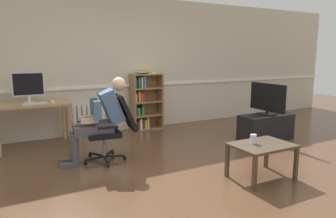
{
  "coord_description": "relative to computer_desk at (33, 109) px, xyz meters",
  "views": [
    {
      "loc": [
        -2.16,
        -3.42,
        1.55
      ],
      "look_at": [
        0.15,
        0.85,
        0.7
      ],
      "focal_mm": 33.3,
      "sensor_mm": 36.0,
      "label": 1
    }
  ],
  "objects": [
    {
      "name": "ground_plane",
      "position": [
        1.71,
        -2.15,
        -0.65
      ],
      "size": [
        18.0,
        18.0,
        0.0
      ],
      "primitive_type": "plane",
      "color": "brown"
    },
    {
      "name": "back_wall",
      "position": [
        1.71,
        0.5,
        0.7
      ],
      "size": [
        12.0,
        0.13,
        2.7
      ],
      "color": "beige",
      "rests_on": "ground_plane"
    },
    {
      "name": "imac_monitor",
      "position": [
        -0.04,
        0.08,
        0.4
      ],
      "size": [
        0.5,
        0.14,
        0.51
      ],
      "color": "silver",
      "rests_on": "computer_desk"
    },
    {
      "name": "computer_desk",
      "position": [
        0.0,
        0.0,
        0.0
      ],
      "size": [
        1.16,
        0.68,
        0.76
      ],
      "color": "tan",
      "rests_on": "ground_plane"
    },
    {
      "name": "keyboard",
      "position": [
        0.02,
        -0.14,
        0.12
      ],
      "size": [
        0.37,
        0.12,
        0.02
      ],
      "primitive_type": "cube",
      "color": "silver",
      "rests_on": "computer_desk"
    },
    {
      "name": "coffee_table",
      "position": [
        2.38,
        -2.83,
        -0.26
      ],
      "size": [
        0.75,
        0.55,
        0.45
      ],
      "color": "#4C3D2D",
      "rests_on": "ground_plane"
    },
    {
      "name": "computer_mouse",
      "position": [
        0.3,
        -0.12,
        0.13
      ],
      "size": [
        0.06,
        0.1,
        0.03
      ],
      "primitive_type": "cube",
      "color": "white",
      "rests_on": "computer_desk"
    },
    {
      "name": "drinking_glass",
      "position": [
        2.29,
        -2.75,
        -0.14
      ],
      "size": [
        0.08,
        0.08,
        0.12
      ],
      "primitive_type": "cylinder",
      "color": "silver",
      "rests_on": "coffee_table"
    },
    {
      "name": "bookshelf",
      "position": [
        2.16,
        0.29,
        -0.07
      ],
      "size": [
        0.65,
        0.29,
        1.24
      ],
      "color": "olive",
      "rests_on": "ground_plane"
    },
    {
      "name": "tv_stand",
      "position": [
        3.78,
        -1.53,
        -0.41
      ],
      "size": [
        1.02,
        0.43,
        0.47
      ],
      "color": "black",
      "rests_on": "ground_plane"
    },
    {
      "name": "tv_screen",
      "position": [
        3.78,
        -1.53,
        0.12
      ],
      "size": [
        0.2,
        0.81,
        0.57
      ],
      "rotation": [
        0.0,
        0.0,
        1.57
      ],
      "color": "black",
      "rests_on": "tv_stand"
    },
    {
      "name": "person_seated",
      "position": [
        0.79,
        -1.23,
        0.01
      ],
      "size": [
        0.99,
        0.42,
        1.23
      ],
      "rotation": [
        0.0,
        0.0,
        -1.69
      ],
      "color": "#4C4C51",
      "rests_on": "ground_plane"
    },
    {
      "name": "office_chair",
      "position": [
        0.98,
        -1.25,
        -0.12
      ],
      "size": [
        0.83,
        0.62,
        0.97
      ],
      "rotation": [
        0.0,
        0.0,
        -1.69
      ],
      "color": "black",
      "rests_on": "ground_plane"
    },
    {
      "name": "radiator",
      "position": [
        1.07,
        0.39,
        -0.35
      ],
      "size": [
        0.91,
        0.08,
        0.6
      ],
      "color": "white",
      "rests_on": "ground_plane"
    }
  ]
}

